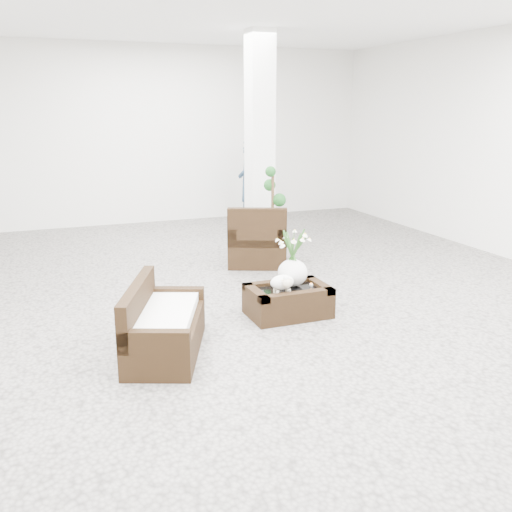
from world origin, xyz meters
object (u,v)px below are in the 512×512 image
object	(u,v)px
armchair	(258,234)
topiary	(273,215)
coffee_table	(288,302)
loveseat	(165,319)

from	to	relation	value
armchair	topiary	world-z (taller)	topiary
coffee_table	topiary	distance (m)	2.49
armchair	topiary	distance (m)	0.39
coffee_table	topiary	world-z (taller)	topiary
coffee_table	loveseat	size ratio (longest dim) A/B	0.69
armchair	loveseat	bearing A→B (deg)	76.65
coffee_table	loveseat	world-z (taller)	loveseat
loveseat	topiary	size ratio (longest dim) A/B	0.91
armchair	coffee_table	bearing A→B (deg)	100.59
coffee_table	armchair	size ratio (longest dim) A/B	0.99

